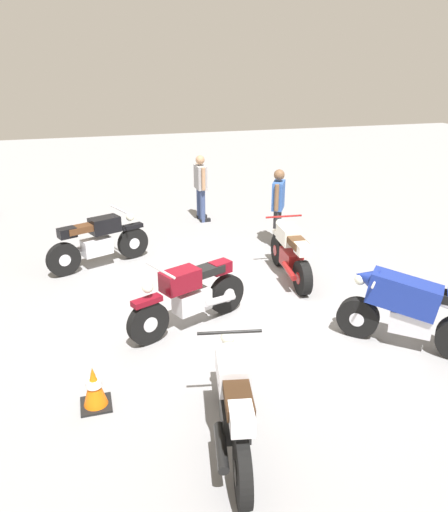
# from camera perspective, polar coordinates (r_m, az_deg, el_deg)

# --- Properties ---
(ground_plane) EXTENTS (40.00, 40.00, 0.00)m
(ground_plane) POSITION_cam_1_polar(r_m,az_deg,el_deg) (8.33, 1.00, -5.43)
(ground_plane) COLOR gray
(motorcycle_cream_vintage) EXTENTS (1.96, 0.70, 1.07)m
(motorcycle_cream_vintage) POSITION_cam_1_polar(r_m,az_deg,el_deg) (9.13, 7.65, 0.25)
(motorcycle_cream_vintage) COLOR black
(motorcycle_cream_vintage) RESTS_ON ground
(motorcycle_silver_cruiser) EXTENTS (2.07, 0.80, 1.09)m
(motorcycle_silver_cruiser) POSITION_cam_1_polar(r_m,az_deg,el_deg) (5.30, 1.13, -16.59)
(motorcycle_silver_cruiser) COLOR black
(motorcycle_silver_cruiser) RESTS_ON ground
(motorcycle_blue_sportbike) EXTENTS (1.44, 1.58, 1.14)m
(motorcycle_blue_sportbike) POSITION_cam_1_polar(r_m,az_deg,el_deg) (7.34, 20.43, -5.68)
(motorcycle_blue_sportbike) COLOR black
(motorcycle_blue_sportbike) RESTS_ON ground
(motorcycle_black_cruiser) EXTENTS (0.96, 1.98, 1.09)m
(motorcycle_black_cruiser) POSITION_cam_1_polar(r_m,az_deg,el_deg) (9.88, -14.26, 1.67)
(motorcycle_black_cruiser) COLOR black
(motorcycle_black_cruiser) RESTS_ON ground
(motorcycle_maroon_cruiser) EXTENTS (1.00, 1.96, 1.09)m
(motorcycle_maroon_cruiser) POSITION_cam_1_polar(r_m,az_deg,el_deg) (7.42, -3.93, -4.56)
(motorcycle_maroon_cruiser) COLOR black
(motorcycle_maroon_cruiser) RESTS_ON ground
(person_in_blue_shirt) EXTENTS (0.61, 0.48, 1.67)m
(person_in_blue_shirt) POSITION_cam_1_polar(r_m,az_deg,el_deg) (10.61, 6.24, 6.06)
(person_in_blue_shirt) COLOR #262628
(person_in_blue_shirt) RESTS_ON ground
(person_in_gray_shirt) EXTENTS (0.64, 0.31, 1.63)m
(person_in_gray_shirt) POSITION_cam_1_polar(r_m,az_deg,el_deg) (12.33, -2.70, 8.24)
(person_in_gray_shirt) COLOR #384772
(person_in_gray_shirt) RESTS_ON ground
(traffic_cone) EXTENTS (0.36, 0.36, 0.53)m
(traffic_cone) POSITION_cam_1_polar(r_m,az_deg,el_deg) (6.13, -14.69, -14.39)
(traffic_cone) COLOR black
(traffic_cone) RESTS_ON ground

